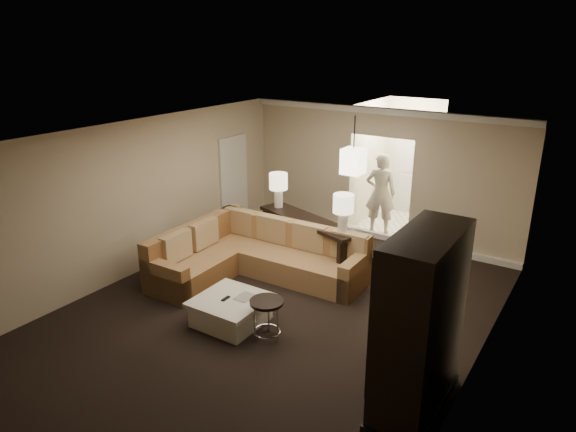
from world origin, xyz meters
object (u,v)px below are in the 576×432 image
Objects in this scene: sectional_sofa at (254,256)px; console_table at (308,237)px; coffee_table at (231,310)px; person at (381,189)px; armoire at (419,328)px; drink_table at (267,311)px.

sectional_sofa reaches higher than console_table.
coffee_table is 4.88m from person.
armoire is 5.74m from person.
sectional_sofa is at bearing 114.60° from coffee_table.
armoire reaches higher than drink_table.
drink_table is at bearing 174.37° from armoire.
console_table is at bearing 93.31° from coffee_table.
console_table is 2.39m from person.
coffee_table is 3.12m from armoire.
sectional_sofa is at bearing -100.76° from console_table.
person is at bearing 86.24° from coffee_table.
person reaches higher than console_table.
person is (1.01, 3.30, 0.62)m from sectional_sofa.
coffee_table is at bearing -68.80° from console_table.
console_table is 3.93× the size of drink_table.
drink_table is at bearing -53.62° from console_table.
person is at bearing 71.65° from sectional_sofa.
person reaches higher than coffee_table.
drink_table is at bearing -4.25° from coffee_table.
armoire is (3.13, -2.78, 0.51)m from console_table.
armoire reaches higher than person.
sectional_sofa is 1.67m from coffee_table.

